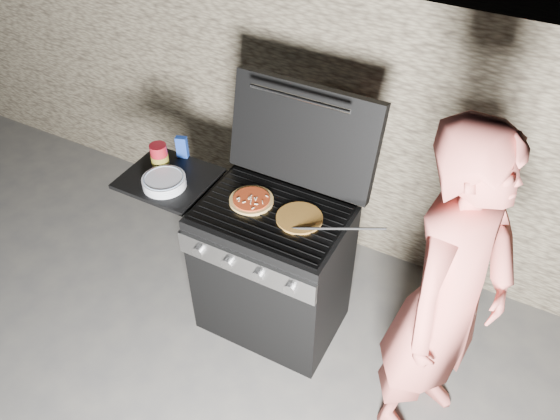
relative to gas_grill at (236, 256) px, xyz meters
The scene contains 10 objects.
ground 0.52m from the gas_grill, ahead, with size 50.00×50.00×0.00m, color #444444.
stone_wall 1.17m from the gas_grill, 76.61° to the left, with size 8.00×0.35×1.80m, color gray.
gas_grill is the anchor object (origin of this frame).
pizza_topped 0.48m from the gas_grill, 13.31° to the left, with size 0.24×0.24×0.03m, color tan, non-canonical shape.
pizza_plain 0.61m from the gas_grill, ahead, with size 0.24×0.24×0.01m, color gold.
sauce_jar 0.73m from the gas_grill, behind, with size 0.10×0.10×0.15m, color maroon.
blue_carton 0.72m from the gas_grill, 156.51° to the left, with size 0.06×0.04×0.14m, color navy.
plate_stack 0.62m from the gas_grill, 168.95° to the right, with size 0.24×0.24×0.06m, color silver.
person 1.32m from the gas_grill, ahead, with size 0.67×0.44×1.85m, color #CB5F54.
tongs 0.79m from the gas_grill, ahead, with size 0.01×0.01×0.51m, color black.
Camera 1 is at (1.03, -1.85, 2.83)m, focal length 35.00 mm.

